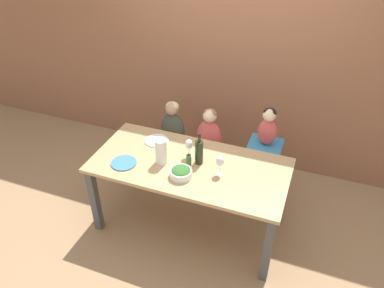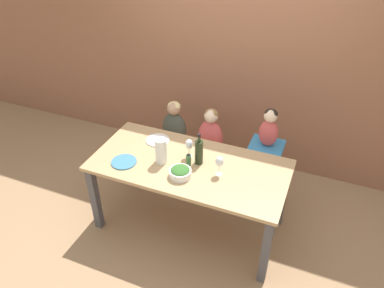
{
  "view_description": "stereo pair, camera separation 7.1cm",
  "coord_description": "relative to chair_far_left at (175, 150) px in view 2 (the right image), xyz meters",
  "views": [
    {
      "loc": [
        0.98,
        -2.51,
        2.88
      ],
      "look_at": [
        0.0,
        0.06,
        0.96
      ],
      "focal_mm": 35.0,
      "sensor_mm": 36.0,
      "label": 1
    },
    {
      "loc": [
        1.04,
        -2.49,
        2.88
      ],
      "look_at": [
        0.0,
        0.06,
        0.96
      ],
      "focal_mm": 35.0,
      "sensor_mm": 36.0,
      "label": 2
    }
  ],
  "objects": [
    {
      "name": "ground_plane",
      "position": [
        0.45,
        -0.65,
        -0.38
      ],
      "size": [
        14.0,
        14.0,
        0.0
      ],
      "primitive_type": "plane",
      "color": "#9E7A56"
    },
    {
      "name": "wall_back",
      "position": [
        0.45,
        0.68,
        0.97
      ],
      "size": [
        10.0,
        0.06,
        2.7
      ],
      "color": "#8E5B42",
      "rests_on": "ground_plane"
    },
    {
      "name": "dining_table",
      "position": [
        0.45,
        -0.65,
        0.3
      ],
      "size": [
        1.8,
        0.86,
        0.78
      ],
      "color": "tan",
      "rests_on": "ground_plane"
    },
    {
      "name": "chair_far_left",
      "position": [
        0.0,
        0.0,
        0.0
      ],
      "size": [
        0.39,
        0.39,
        0.45
      ],
      "color": "silver",
      "rests_on": "ground_plane"
    },
    {
      "name": "chair_far_center",
      "position": [
        0.42,
        0.0,
        0.0
      ],
      "size": [
        0.39,
        0.39,
        0.45
      ],
      "color": "silver",
      "rests_on": "ground_plane"
    },
    {
      "name": "chair_right_highchair",
      "position": [
        1.02,
        0.0,
        0.18
      ],
      "size": [
        0.33,
        0.33,
        0.72
      ],
      "color": "silver",
      "rests_on": "ground_plane"
    },
    {
      "name": "person_child_left",
      "position": [
        -0.0,
        0.0,
        0.34
      ],
      "size": [
        0.27,
        0.17,
        0.54
      ],
      "color": "#3D4238",
      "rests_on": "chair_far_left"
    },
    {
      "name": "person_child_center",
      "position": [
        0.42,
        0.0,
        0.34
      ],
      "size": [
        0.27,
        0.17,
        0.54
      ],
      "color": "#C64C4C",
      "rests_on": "chair_far_center"
    },
    {
      "name": "person_baby_right",
      "position": [
        1.02,
        0.0,
        0.56
      ],
      "size": [
        0.19,
        0.14,
        0.41
      ],
      "color": "#C64C4C",
      "rests_on": "chair_right_highchair"
    },
    {
      "name": "wine_bottle",
      "position": [
        0.52,
        -0.6,
        0.52
      ],
      "size": [
        0.08,
        0.08,
        0.32
      ],
      "color": "#232D19",
      "rests_on": "dining_table"
    },
    {
      "name": "paper_towel_roll",
      "position": [
        0.2,
        -0.72,
        0.52
      ],
      "size": [
        0.11,
        0.11,
        0.25
      ],
      "color": "white",
      "rests_on": "dining_table"
    },
    {
      "name": "wine_glass_near",
      "position": [
        0.75,
        -0.69,
        0.54
      ],
      "size": [
        0.07,
        0.07,
        0.19
      ],
      "color": "white",
      "rests_on": "dining_table"
    },
    {
      "name": "wine_glass_far",
      "position": [
        0.4,
        -0.55,
        0.54
      ],
      "size": [
        0.07,
        0.07,
        0.19
      ],
      "color": "white",
      "rests_on": "dining_table"
    },
    {
      "name": "salad_bowl_large",
      "position": [
        0.44,
        -0.84,
        0.44
      ],
      "size": [
        0.2,
        0.2,
        0.09
      ],
      "color": "white",
      "rests_on": "dining_table"
    },
    {
      "name": "dinner_plate_front_left",
      "position": [
        -0.12,
        -0.85,
        0.41
      ],
      "size": [
        0.23,
        0.23,
        0.01
      ],
      "color": "teal",
      "rests_on": "dining_table"
    },
    {
      "name": "dinner_plate_back_left",
      "position": [
        0.01,
        -0.42,
        0.41
      ],
      "size": [
        0.23,
        0.23,
        0.01
      ],
      "color": "silver",
      "rests_on": "dining_table"
    },
    {
      "name": "condiment_bottle_hot_sauce",
      "position": [
        0.45,
        -0.67,
        0.46
      ],
      "size": [
        0.05,
        0.05,
        0.14
      ],
      "color": "#336633",
      "rests_on": "dining_table"
    }
  ]
}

